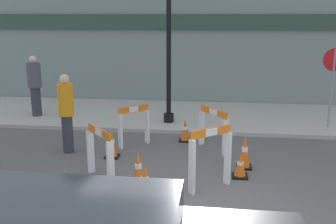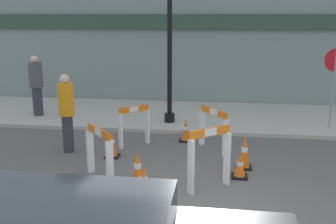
{
  "view_description": "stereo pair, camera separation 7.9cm",
  "coord_description": "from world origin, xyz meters",
  "px_view_note": "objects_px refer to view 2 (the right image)",
  "views": [
    {
      "loc": [
        0.3,
        -5.25,
        3.03
      ],
      "look_at": [
        -0.69,
        2.86,
        1.0
      ],
      "focal_mm": 42.0,
      "sensor_mm": 36.0,
      "label": 1
    },
    {
      "loc": [
        0.37,
        -5.24,
        3.03
      ],
      "look_at": [
        -0.69,
        2.86,
        1.0
      ],
      "focal_mm": 42.0,
      "sensor_mm": 36.0,
      "label": 2
    }
  ],
  "objects_px": {
    "streetlamp_post": "(170,3)",
    "stop_sign": "(334,75)",
    "person_pedestrian": "(36,84)",
    "person_worker": "(67,111)"
  },
  "relations": [
    {
      "from": "person_worker",
      "to": "streetlamp_post",
      "type": "bearing_deg",
      "value": 63.18
    },
    {
      "from": "streetlamp_post",
      "to": "person_worker",
      "type": "distance_m",
      "value": 3.95
    },
    {
      "from": "streetlamp_post",
      "to": "stop_sign",
      "type": "distance_m",
      "value": 4.69
    },
    {
      "from": "streetlamp_post",
      "to": "stop_sign",
      "type": "relative_size",
      "value": 2.39
    },
    {
      "from": "stop_sign",
      "to": "person_worker",
      "type": "xyz_separation_m",
      "value": [
        -6.31,
        -2.53,
        -0.55
      ]
    },
    {
      "from": "person_pedestrian",
      "to": "person_worker",
      "type": "bearing_deg",
      "value": 148.89
    },
    {
      "from": "stop_sign",
      "to": "person_pedestrian",
      "type": "height_order",
      "value": "stop_sign"
    },
    {
      "from": "stop_sign",
      "to": "person_pedestrian",
      "type": "xyz_separation_m",
      "value": [
        -8.31,
        0.18,
        -0.46
      ]
    },
    {
      "from": "streetlamp_post",
      "to": "person_pedestrian",
      "type": "relative_size",
      "value": 2.82
    },
    {
      "from": "streetlamp_post",
      "to": "person_worker",
      "type": "relative_size",
      "value": 2.82
    }
  ]
}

